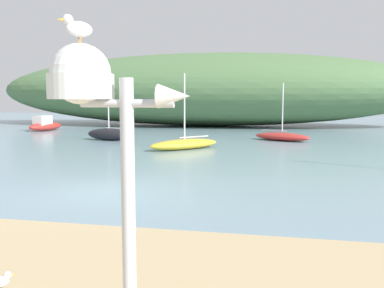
{
  "coord_description": "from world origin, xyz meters",
  "views": [
    {
      "loc": [
        4.78,
        -10.83,
        2.63
      ],
      "look_at": [
        2.0,
        2.85,
        1.11
      ],
      "focal_mm": 39.06,
      "sensor_mm": 36.0,
      "label": 1
    }
  ],
  "objects_px": {
    "mast_structure": "(92,101)",
    "motorboat_mid_channel": "(45,125)",
    "sailboat_far_right": "(282,136)",
    "seagull_on_radar": "(78,27)",
    "sailboat_centre_water": "(109,134)",
    "sailboat_outer_mooring": "(185,144)",
    "seagull_by_mast": "(0,281)"
  },
  "relations": [
    {
      "from": "mast_structure",
      "to": "seagull_on_radar",
      "type": "relative_size",
      "value": 10.17
    },
    {
      "from": "sailboat_outer_mooring",
      "to": "mast_structure",
      "type": "bearing_deg",
      "value": -79.97
    },
    {
      "from": "motorboat_mid_channel",
      "to": "sailboat_centre_water",
      "type": "bearing_deg",
      "value": -37.55
    },
    {
      "from": "sailboat_outer_mooring",
      "to": "sailboat_centre_water",
      "type": "xyz_separation_m",
      "value": [
        -5.72,
        3.65,
        0.11
      ]
    },
    {
      "from": "seagull_on_radar",
      "to": "seagull_by_mast",
      "type": "bearing_deg",
      "value": 146.61
    },
    {
      "from": "sailboat_far_right",
      "to": "sailboat_centre_water",
      "type": "bearing_deg",
      "value": -169.92
    },
    {
      "from": "mast_structure",
      "to": "sailboat_centre_water",
      "type": "xyz_separation_m",
      "value": [
        -8.85,
        21.39,
        -2.22
      ]
    },
    {
      "from": "sailboat_centre_water",
      "to": "motorboat_mid_channel",
      "type": "bearing_deg",
      "value": 142.45
    },
    {
      "from": "sailboat_far_right",
      "to": "seagull_by_mast",
      "type": "xyz_separation_m",
      "value": [
        -3.73,
        -22.16,
        0.07
      ]
    },
    {
      "from": "motorboat_mid_channel",
      "to": "sailboat_far_right",
      "type": "relative_size",
      "value": 0.99
    },
    {
      "from": "motorboat_mid_channel",
      "to": "sailboat_centre_water",
      "type": "height_order",
      "value": "sailboat_centre_water"
    },
    {
      "from": "mast_structure",
      "to": "motorboat_mid_channel",
      "type": "xyz_separation_m",
      "value": [
        -17.07,
        27.71,
        -2.13
      ]
    },
    {
      "from": "motorboat_mid_channel",
      "to": "seagull_by_mast",
      "type": "height_order",
      "value": "motorboat_mid_channel"
    },
    {
      "from": "sailboat_outer_mooring",
      "to": "sailboat_far_right",
      "type": "xyz_separation_m",
      "value": [
        5.02,
        5.56,
        -0.01
      ]
    },
    {
      "from": "sailboat_outer_mooring",
      "to": "motorboat_mid_channel",
      "type": "xyz_separation_m",
      "value": [
        -13.94,
        9.97,
        0.19
      ]
    },
    {
      "from": "sailboat_far_right",
      "to": "sailboat_centre_water",
      "type": "distance_m",
      "value": 10.9
    },
    {
      "from": "mast_structure",
      "to": "seagull_by_mast",
      "type": "relative_size",
      "value": 8.97
    },
    {
      "from": "seagull_on_radar",
      "to": "sailboat_centre_water",
      "type": "relative_size",
      "value": 0.09
    },
    {
      "from": "sailboat_outer_mooring",
      "to": "motorboat_mid_channel",
      "type": "bearing_deg",
      "value": 144.42
    },
    {
      "from": "seagull_on_radar",
      "to": "sailboat_centre_water",
      "type": "bearing_deg",
      "value": 112.22
    },
    {
      "from": "seagull_on_radar",
      "to": "mast_structure",
      "type": "bearing_deg",
      "value": 6.5
    },
    {
      "from": "mast_structure",
      "to": "seagull_on_radar",
      "type": "height_order",
      "value": "seagull_on_radar"
    },
    {
      "from": "sailboat_far_right",
      "to": "sailboat_centre_water",
      "type": "height_order",
      "value": "sailboat_far_right"
    },
    {
      "from": "seagull_on_radar",
      "to": "motorboat_mid_channel",
      "type": "bearing_deg",
      "value": 121.46
    },
    {
      "from": "seagull_on_radar",
      "to": "sailboat_far_right",
      "type": "bearing_deg",
      "value": 85.11
    },
    {
      "from": "seagull_on_radar",
      "to": "sailboat_far_right",
      "type": "xyz_separation_m",
      "value": [
        1.99,
        23.31,
        -2.96
      ]
    },
    {
      "from": "mast_structure",
      "to": "sailboat_outer_mooring",
      "type": "xyz_separation_m",
      "value": [
        -3.14,
        17.73,
        -2.33
      ]
    },
    {
      "from": "seagull_on_radar",
      "to": "sailboat_far_right",
      "type": "distance_m",
      "value": 23.58
    },
    {
      "from": "mast_structure",
      "to": "sailboat_far_right",
      "type": "xyz_separation_m",
      "value": [
        1.88,
        23.29,
        -2.34
      ]
    },
    {
      "from": "sailboat_outer_mooring",
      "to": "seagull_by_mast",
      "type": "bearing_deg",
      "value": -85.56
    },
    {
      "from": "mast_structure",
      "to": "sailboat_far_right",
      "type": "height_order",
      "value": "sailboat_far_right"
    },
    {
      "from": "sailboat_outer_mooring",
      "to": "seagull_by_mast",
      "type": "distance_m",
      "value": 16.65
    }
  ]
}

